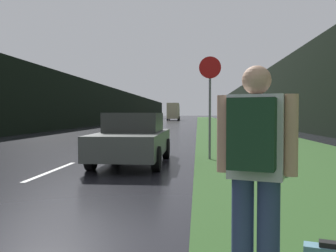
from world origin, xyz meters
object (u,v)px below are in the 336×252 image
Objects in this scene: stop_sign at (210,97)px; delivery_truck at (173,112)px; car_passing_near at (134,138)px; hitchhiker_with_backpack at (255,164)px.

delivery_truck is (-5.70, 67.11, 0.04)m from stop_sign.
stop_sign is at bearing -85.15° from delivery_truck.
stop_sign is 67.36m from delivery_truck.
delivery_truck is (-3.50, 68.05, 1.24)m from car_passing_near.
delivery_truck reaches higher than car_passing_near.
delivery_truck reaches higher than hitchhiker_with_backpack.
stop_sign is 8.25m from hitchhiker_with_backpack.
stop_sign reaches higher than hitchhiker_with_backpack.
hitchhiker_with_backpack is 0.22× the size of delivery_truck.
car_passing_near is (-2.20, -0.93, -1.21)m from stop_sign.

